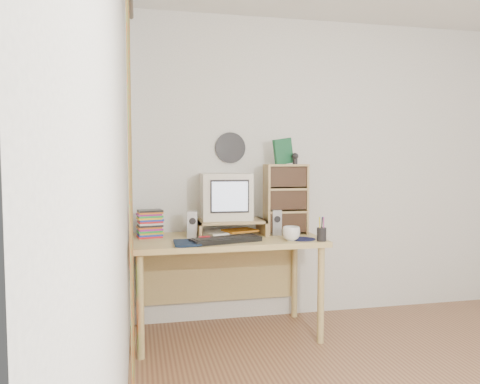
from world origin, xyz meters
name	(u,v)px	position (x,y,z in m)	size (l,w,h in m)	color
back_wall	(335,169)	(0.00, 1.75, 1.25)	(3.50, 3.50, 0.00)	white
left_wall	(120,180)	(-1.75, 0.00, 1.25)	(3.50, 3.50, 0.00)	white
curtain	(131,195)	(-1.71, 0.48, 1.15)	(2.20, 2.20, 0.00)	#BF441B
wall_disc	(230,148)	(-0.93, 1.73, 1.43)	(0.25, 0.25, 0.02)	black
desk	(225,254)	(-1.03, 1.44, 0.62)	(1.40, 0.70, 0.75)	tan
monitor_riser	(230,223)	(-0.98, 1.48, 0.84)	(0.52, 0.30, 0.12)	tan
crt_monitor	(226,196)	(-1.00, 1.53, 1.05)	(0.37, 0.37, 0.36)	beige
speaker_left	(192,224)	(-1.28, 1.43, 0.85)	(0.07, 0.07, 0.20)	#A5A6AA
speaker_right	(276,222)	(-0.64, 1.42, 0.85)	(0.07, 0.07, 0.20)	#A5A6AA
keyboard	(226,240)	(-1.07, 1.19, 0.77)	(0.50, 0.17, 0.03)	black
dvd_stack	(150,221)	(-1.59, 1.51, 0.87)	(0.18, 0.12, 0.25)	brown
cd_rack	(286,199)	(-0.54, 1.47, 1.02)	(0.33, 0.18, 0.55)	tan
mug	(291,234)	(-0.60, 1.15, 0.80)	(0.13, 0.13, 0.10)	white
diary	(174,242)	(-1.44, 1.16, 0.77)	(0.22, 0.16, 0.04)	#0E1B33
mousepad	(302,239)	(-0.50, 1.18, 0.75)	(0.20, 0.20, 0.00)	black
pen_cup	(322,232)	(-0.39, 1.08, 0.82)	(0.07, 0.07, 0.14)	black
papers	(229,233)	(-0.99, 1.50, 0.77)	(0.28, 0.20, 0.04)	white
red_box	(204,239)	(-1.22, 1.23, 0.77)	(0.08, 0.05, 0.04)	red
game_box	(283,151)	(-0.56, 1.49, 1.40)	(0.16, 0.03, 0.20)	#175130
webcam	(295,159)	(-0.47, 1.45, 1.34)	(0.05, 0.05, 0.09)	black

